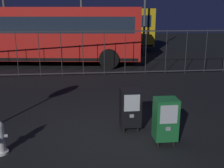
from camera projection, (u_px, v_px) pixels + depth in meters
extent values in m
plane|color=black|center=(105.00, 135.00, 6.17)|extent=(60.00, 60.00, 0.00)
cylinder|color=silver|center=(1.00, 152.00, 5.37)|extent=(0.28, 0.28, 0.05)
cylinder|color=silver|center=(0.00, 139.00, 5.29)|extent=(0.19, 0.19, 0.55)
cylinder|color=gray|center=(6.00, 136.00, 5.29)|extent=(0.07, 0.07, 0.07)
cylinder|color=black|center=(124.00, 130.00, 6.30)|extent=(0.04, 0.04, 0.12)
cylinder|color=black|center=(138.00, 129.00, 6.34)|extent=(0.04, 0.04, 0.12)
cylinder|color=black|center=(122.00, 125.00, 6.57)|extent=(0.04, 0.04, 0.12)
cylinder|color=black|center=(136.00, 124.00, 6.61)|extent=(0.04, 0.04, 0.12)
cube|color=black|center=(130.00, 107.00, 6.32)|extent=(0.48, 0.40, 0.90)
cube|color=#B2B7BF|center=(132.00, 103.00, 6.08)|extent=(0.36, 0.01, 0.40)
cube|color=gray|center=(132.00, 116.00, 6.16)|extent=(0.10, 0.02, 0.08)
cylinder|color=black|center=(158.00, 144.00, 5.62)|extent=(0.04, 0.04, 0.12)
cylinder|color=black|center=(174.00, 143.00, 5.66)|extent=(0.04, 0.04, 0.12)
cylinder|color=black|center=(155.00, 138.00, 5.89)|extent=(0.04, 0.04, 0.12)
cylinder|color=black|center=(170.00, 137.00, 5.93)|extent=(0.04, 0.04, 0.12)
cube|color=#19602D|center=(165.00, 119.00, 5.64)|extent=(0.48, 0.40, 0.90)
cube|color=#B2B7BF|center=(169.00, 115.00, 5.40)|extent=(0.36, 0.01, 0.40)
cube|color=gray|center=(168.00, 129.00, 5.48)|extent=(0.10, 0.02, 0.08)
cube|color=#2D2D33|center=(93.00, 31.00, 11.57)|extent=(18.00, 0.04, 0.05)
cube|color=#2D2D33|center=(94.00, 73.00, 12.05)|extent=(18.00, 0.04, 0.05)
cylinder|color=#2D2D33|center=(17.00, 54.00, 11.48)|extent=(0.03, 0.03, 2.00)
cylinder|color=#2D2D33|center=(39.00, 54.00, 11.58)|extent=(0.03, 0.03, 2.00)
cylinder|color=#2D2D33|center=(61.00, 54.00, 11.67)|extent=(0.03, 0.03, 2.00)
cylinder|color=#2D2D33|center=(83.00, 53.00, 11.77)|extent=(0.03, 0.03, 2.00)
cylinder|color=#2D2D33|center=(104.00, 53.00, 11.86)|extent=(0.03, 0.03, 2.00)
cylinder|color=#2D2D33|center=(125.00, 53.00, 11.96)|extent=(0.03, 0.03, 2.00)
cylinder|color=#2D2D33|center=(146.00, 52.00, 12.06)|extent=(0.03, 0.03, 2.00)
cylinder|color=#2D2D33|center=(166.00, 52.00, 12.15)|extent=(0.03, 0.03, 2.00)
cylinder|color=#2D2D33|center=(186.00, 52.00, 12.25)|extent=(0.03, 0.03, 2.00)
cylinder|color=#2D2D33|center=(206.00, 51.00, 12.34)|extent=(0.03, 0.03, 2.00)
cube|color=red|center=(41.00, 33.00, 14.25)|extent=(10.73, 3.79, 2.65)
cube|color=#1E2838|center=(41.00, 24.00, 14.12)|extent=(10.11, 3.73, 0.80)
cube|color=black|center=(43.00, 56.00, 14.57)|extent=(10.52, 3.78, 0.16)
cylinder|color=black|center=(109.00, 59.00, 13.28)|extent=(1.03, 0.40, 1.00)
cylinder|color=black|center=(110.00, 52.00, 15.69)|extent=(1.03, 0.40, 1.00)
cube|color=gold|center=(79.00, 28.00, 18.83)|extent=(10.68, 3.41, 2.65)
cube|color=#1E2838|center=(79.00, 21.00, 18.70)|extent=(10.05, 3.37, 0.80)
cube|color=black|center=(79.00, 45.00, 19.15)|extent=(10.47, 3.40, 0.16)
cylinder|color=black|center=(133.00, 45.00, 18.63)|extent=(1.02, 0.37, 1.00)
cylinder|color=black|center=(125.00, 42.00, 21.00)|extent=(1.02, 0.37, 1.00)
cylinder|color=black|center=(24.00, 48.00, 17.27)|extent=(1.02, 0.37, 1.00)
cylinder|color=black|center=(28.00, 44.00, 19.64)|extent=(1.02, 0.37, 1.00)
cylinder|color=#4C4F54|center=(81.00, 4.00, 18.42)|extent=(0.14, 0.14, 6.62)
cylinder|color=#4C4F54|center=(145.00, 1.00, 17.03)|extent=(0.14, 0.14, 6.87)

